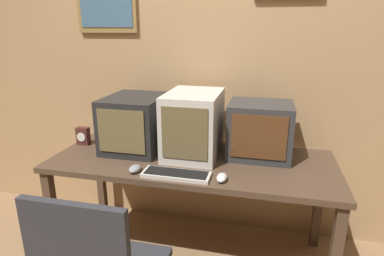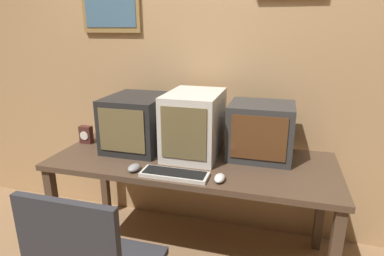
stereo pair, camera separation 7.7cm
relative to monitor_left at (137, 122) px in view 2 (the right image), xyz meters
name	(u,v)px [view 2 (the right image)]	position (x,y,z in m)	size (l,w,h in m)	color
wall_back	(209,63)	(0.43, 0.37, 0.38)	(8.00, 0.08, 2.60)	tan
desk	(192,169)	(0.43, -0.10, -0.26)	(1.82, 0.73, 0.74)	#4C3828
monitor_left	(137,122)	(0.00, 0.00, 0.00)	(0.38, 0.47, 0.37)	black
monitor_center	(194,124)	(0.42, -0.01, 0.02)	(0.34, 0.48, 0.42)	beige
monitor_right	(261,131)	(0.85, 0.05, -0.01)	(0.40, 0.35, 0.36)	#333333
keyboard_main	(174,174)	(0.40, -0.38, -0.17)	(0.39, 0.13, 0.03)	beige
mouse_near_keyboard	(220,178)	(0.66, -0.37, -0.17)	(0.06, 0.10, 0.04)	silver
mouse_far_corner	(134,168)	(0.15, -0.38, -0.17)	(0.07, 0.10, 0.04)	gray
desk_clock	(86,135)	(-0.41, -0.02, -0.12)	(0.09, 0.05, 0.13)	#4C231E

